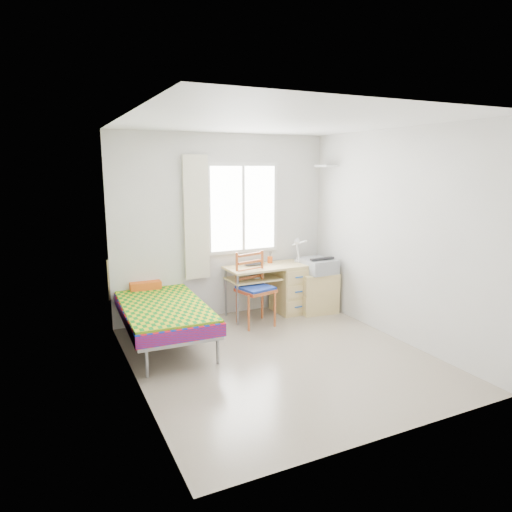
{
  "coord_description": "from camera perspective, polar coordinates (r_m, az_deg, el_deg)",
  "views": [
    {
      "loc": [
        -2.36,
        -4.3,
        2.14
      ],
      "look_at": [
        -0.05,
        0.55,
        1.09
      ],
      "focal_mm": 32.0,
      "sensor_mm": 36.0,
      "label": 1
    }
  ],
  "objects": [
    {
      "name": "task_lamp",
      "position": [
        6.69,
        5.32,
        1.11
      ],
      "size": [
        0.22,
        0.32,
        0.4
      ],
      "rotation": [
        0.0,
        0.0,
        -0.02
      ],
      "color": "white",
      "rests_on": "desk"
    },
    {
      "name": "printer",
      "position": [
        6.81,
        7.71,
        -1.15
      ],
      "size": [
        0.45,
        0.52,
        0.22
      ],
      "rotation": [
        0.0,
        0.0,
        0.03
      ],
      "color": "#93969A",
      "rests_on": "cabinet"
    },
    {
      "name": "floating_shelf",
      "position": [
        6.87,
        8.75,
        11.06
      ],
      "size": [
        0.2,
        0.32,
        0.03
      ],
      "primitive_type": "cube",
      "color": "white",
      "rests_on": "wall_right"
    },
    {
      "name": "ceiling",
      "position": [
        4.92,
        3.44,
        16.44
      ],
      "size": [
        3.5,
        3.5,
        0.0
      ],
      "primitive_type": "plane",
      "rotation": [
        3.14,
        0.0,
        0.0
      ],
      "color": "white",
      "rests_on": "wall_back"
    },
    {
      "name": "laptop",
      "position": [
        6.57,
        -0.07,
        -1.13
      ],
      "size": [
        0.31,
        0.21,
        0.02
      ],
      "primitive_type": "imported",
      "rotation": [
        0.0,
        0.0,
        0.06
      ],
      "color": "black",
      "rests_on": "desk"
    },
    {
      "name": "book",
      "position": [
        6.52,
        -0.71,
        -2.65
      ],
      "size": [
        0.19,
        0.25,
        0.02
      ],
      "primitive_type": "imported",
      "rotation": [
        0.0,
        0.0,
        0.13
      ],
      "color": "gray",
      "rests_on": "desk"
    },
    {
      "name": "cabinet",
      "position": [
        6.9,
        7.45,
        -4.46
      ],
      "size": [
        0.6,
        0.54,
        0.6
      ],
      "rotation": [
        0.0,
        0.0,
        -0.09
      ],
      "color": "#DCC570",
      "rests_on": "floor"
    },
    {
      "name": "desk",
      "position": [
        6.79,
        3.66,
        -3.77
      ],
      "size": [
        1.19,
        0.57,
        0.74
      ],
      "rotation": [
        0.0,
        0.0,
        0.02
      ],
      "color": "tan",
      "rests_on": "floor"
    },
    {
      "name": "wall_left",
      "position": [
        4.44,
        -15.16,
        -0.2
      ],
      "size": [
        0.0,
        3.5,
        3.5
      ],
      "primitive_type": "plane",
      "rotation": [
        1.57,
        0.0,
        1.57
      ],
      "color": "silver",
      "rests_on": "ground"
    },
    {
      "name": "curtain",
      "position": [
        6.32,
        -7.46,
        4.74
      ],
      "size": [
        0.35,
        0.05,
        1.7
      ],
      "primitive_type": "cube",
      "color": "beige",
      "rests_on": "wall_back"
    },
    {
      "name": "pen_cup",
      "position": [
        6.77,
        1.76,
        -0.46
      ],
      "size": [
        0.08,
        0.08,
        0.09
      ],
      "primitive_type": "cylinder",
      "rotation": [
        0.0,
        0.0,
        0.09
      ],
      "color": "orange",
      "rests_on": "desk"
    },
    {
      "name": "window",
      "position": [
        6.61,
        -1.64,
        5.98
      ],
      "size": [
        1.1,
        0.04,
        1.3
      ],
      "color": "white",
      "rests_on": "wall_back"
    },
    {
      "name": "floor",
      "position": [
        5.35,
        3.11,
        -12.51
      ],
      "size": [
        3.5,
        3.5,
        0.0
      ],
      "primitive_type": "plane",
      "color": "#BCAD93",
      "rests_on": "ground"
    },
    {
      "name": "wall_right",
      "position": [
        5.9,
        17.04,
        2.43
      ],
      "size": [
        0.0,
        3.5,
        3.5
      ],
      "primitive_type": "plane",
      "rotation": [
        1.57,
        0.0,
        -1.57
      ],
      "color": "silver",
      "rests_on": "ground"
    },
    {
      "name": "bed",
      "position": [
        5.83,
        -11.94,
        -6.2
      ],
      "size": [
        1.02,
        2.09,
        0.89
      ],
      "rotation": [
        0.0,
        0.0,
        -0.03
      ],
      "color": "gray",
      "rests_on": "floor"
    },
    {
      "name": "chair",
      "position": [
        6.25,
        -0.18,
        -3.54
      ],
      "size": [
        0.52,
        0.52,
        1.0
      ],
      "rotation": [
        0.0,
        0.0,
        0.24
      ],
      "color": "#96351D",
      "rests_on": "floor"
    },
    {
      "name": "wall_back",
      "position": [
        6.54,
        -4.12,
        3.7
      ],
      "size": [
        3.2,
        0.0,
        3.2
      ],
      "primitive_type": "plane",
      "rotation": [
        1.57,
        0.0,
        0.0
      ],
      "color": "silver",
      "rests_on": "ground"
    }
  ]
}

